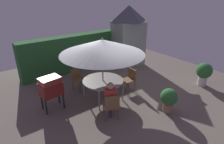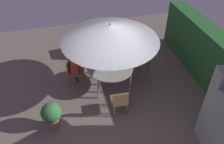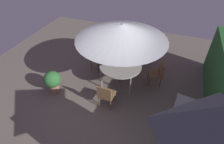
% 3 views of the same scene
% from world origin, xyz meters
% --- Properties ---
extents(ground_plane, '(11.00, 11.00, 0.00)m').
position_xyz_m(ground_plane, '(0.00, 0.00, 0.00)').
color(ground_plane, '#6B6056').
extents(patio_table, '(1.51, 1.51, 0.79)m').
position_xyz_m(patio_table, '(-0.73, 0.20, 0.74)').
color(patio_table, '#B2ADA3').
rests_on(patio_table, ground).
extents(patio_umbrella, '(2.97, 2.97, 2.38)m').
position_xyz_m(patio_umbrella, '(-0.73, 0.20, 2.06)').
color(patio_umbrella, '#4C4C51').
rests_on(patio_umbrella, ground).
extents(bbq_grill, '(0.76, 0.59, 1.20)m').
position_xyz_m(bbq_grill, '(-2.50, 0.72, 0.85)').
color(bbq_grill, maroon).
rests_on(bbq_grill, ground).
extents(chair_near_shed, '(0.60, 0.61, 0.90)m').
position_xyz_m(chair_near_shed, '(-1.22, -0.97, 0.52)').
color(chair_near_shed, olive).
rests_on(chair_near_shed, ground).
extents(chair_far_side, '(0.48, 0.48, 0.90)m').
position_xyz_m(chair_far_side, '(0.56, 0.15, 0.52)').
color(chair_far_side, olive).
rests_on(chair_far_side, ground).
extents(chair_toward_hedge, '(0.57, 0.58, 0.90)m').
position_xyz_m(chair_toward_hedge, '(-1.10, 1.50, 0.52)').
color(chair_toward_hedge, olive).
rests_on(chair_toward_hedge, ground).
extents(potted_plant_by_grill, '(0.58, 0.58, 0.86)m').
position_xyz_m(potted_plant_by_grill, '(0.56, -1.81, 0.50)').
color(potted_plant_by_grill, '#936651').
rests_on(potted_plant_by_grill, ground).
extents(person_in_red, '(0.41, 0.35, 1.26)m').
position_xyz_m(person_in_red, '(-1.19, -0.89, 0.78)').
color(person_in_red, '#CC3D33').
rests_on(person_in_red, ground).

